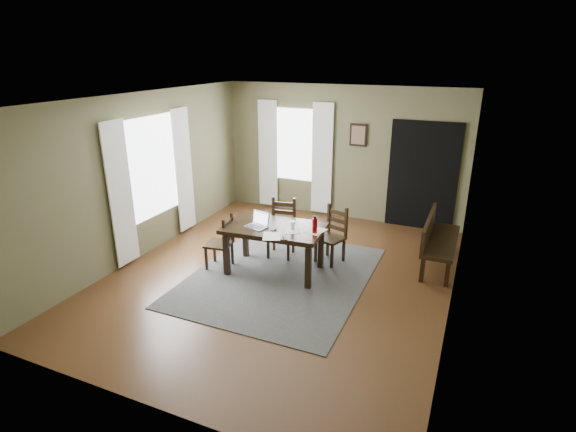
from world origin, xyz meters
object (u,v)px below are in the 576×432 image
at_px(chair_back_right, 332,236).
at_px(dining_table, 274,232).
at_px(laptop, 258,223).
at_px(water_bottle, 315,225).
at_px(chair_end, 222,243).
at_px(bench, 437,237).
at_px(chair_back_left, 282,228).

bearing_deg(chair_back_right, dining_table, -117.16).
height_order(laptop, water_bottle, water_bottle).
distance_m(chair_end, laptop, 0.73).
height_order(dining_table, laptop, laptop).
height_order(bench, laptop, laptop).
height_order(dining_table, chair_back_left, chair_back_left).
height_order(dining_table, chair_back_right, chair_back_right).
height_order(chair_back_left, water_bottle, water_bottle).
xyz_separation_m(chair_end, chair_back_right, (1.54, 0.93, 0.02)).
relative_size(chair_back_right, bench, 0.62).
height_order(chair_back_right, laptop, laptop).
bearing_deg(chair_end, laptop, 93.31).
bearing_deg(chair_back_right, chair_end, -130.95).
xyz_separation_m(dining_table, laptop, (-0.22, -0.10, 0.15)).
bearing_deg(bench, chair_back_right, 107.67).
xyz_separation_m(chair_end, chair_back_left, (0.67, 0.84, 0.04)).
relative_size(dining_table, chair_back_right, 1.71).
xyz_separation_m(chair_back_right, laptop, (-0.93, -0.82, 0.37)).
bearing_deg(bench, chair_back_left, 103.82).
bearing_deg(chair_back_left, water_bottle, -46.31).
xyz_separation_m(chair_back_left, chair_back_right, (0.86, 0.10, -0.03)).
bearing_deg(chair_back_right, bench, 35.39).
relative_size(chair_back_right, water_bottle, 3.49).
distance_m(laptop, water_bottle, 0.89).
xyz_separation_m(chair_back_left, bench, (2.45, 0.60, 0.02)).
relative_size(dining_table, chair_back_left, 1.61).
relative_size(chair_back_left, bench, 0.66).
height_order(chair_end, chair_back_right, chair_back_right).
relative_size(dining_table, water_bottle, 5.96).
height_order(bench, water_bottle, water_bottle).
relative_size(chair_end, bench, 0.60).
relative_size(chair_end, chair_back_left, 0.90).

